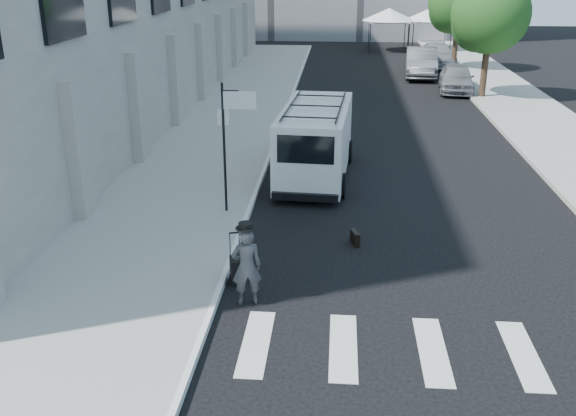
% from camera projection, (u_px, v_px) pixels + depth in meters
% --- Properties ---
extents(ground, '(120.00, 120.00, 0.00)m').
position_uv_depth(ground, '(317.00, 271.00, 14.48)').
color(ground, black).
rests_on(ground, ground).
extents(sidewalk_left, '(4.50, 48.00, 0.15)m').
position_uv_depth(sidewalk_left, '(238.00, 110.00, 29.64)').
color(sidewalk_left, gray).
rests_on(sidewalk_left, ground).
extents(sidewalk_right, '(4.00, 56.00, 0.15)m').
position_uv_depth(sidewalk_right, '(510.00, 98.00, 32.38)').
color(sidewalk_right, gray).
rests_on(sidewalk_right, ground).
extents(sign_pole, '(1.03, 0.07, 3.50)m').
position_uv_depth(sign_pole, '(232.00, 121.00, 16.68)').
color(sign_pole, black).
rests_on(sign_pole, sidewalk_left).
extents(tree_near, '(3.80, 3.83, 6.03)m').
position_uv_depth(tree_near, '(487.00, 17.00, 31.23)').
color(tree_near, black).
rests_on(tree_near, ground).
extents(tree_far, '(3.80, 3.83, 6.03)m').
position_uv_depth(tree_far, '(457.00, 5.00, 39.59)').
color(tree_far, black).
rests_on(tree_far, ground).
extents(tent_left, '(4.00, 4.00, 3.20)m').
position_uv_depth(tent_left, '(389.00, 15.00, 48.53)').
color(tent_left, black).
rests_on(tent_left, ground).
extents(tent_right, '(4.00, 4.00, 3.20)m').
position_uv_depth(tent_right, '(431.00, 15.00, 48.76)').
color(tent_right, black).
rests_on(tent_right, ground).
extents(businessman, '(0.68, 0.53, 1.66)m').
position_uv_depth(businessman, '(247.00, 267.00, 12.84)').
color(businessman, '#404043').
rests_on(businessman, ground).
extents(briefcase, '(0.24, 0.46, 0.34)m').
position_uv_depth(briefcase, '(355.00, 238.00, 15.80)').
color(briefcase, black).
rests_on(briefcase, ground).
extents(suitcase, '(0.35, 0.45, 1.12)m').
position_uv_depth(suitcase, '(236.00, 270.00, 13.86)').
color(suitcase, black).
rests_on(suitcase, ground).
extents(cargo_van, '(2.45, 6.18, 2.29)m').
position_uv_depth(cargo_van, '(316.00, 140.00, 20.51)').
color(cargo_van, silver).
rests_on(cargo_van, ground).
extents(parked_car_a, '(2.19, 4.45, 1.46)m').
position_uv_depth(parked_car_a, '(456.00, 78.00, 33.95)').
color(parked_car_a, gray).
rests_on(parked_car_a, ground).
extents(parked_car_b, '(2.22, 5.24, 1.68)m').
position_uv_depth(parked_car_b, '(421.00, 63.00, 38.36)').
color(parked_car_b, '#505257').
rests_on(parked_car_b, ground).
extents(parked_car_c, '(2.14, 4.98, 1.43)m').
position_uv_depth(parked_car_c, '(437.00, 55.00, 42.42)').
color(parked_car_c, '#A3A5AB').
rests_on(parked_car_c, ground).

